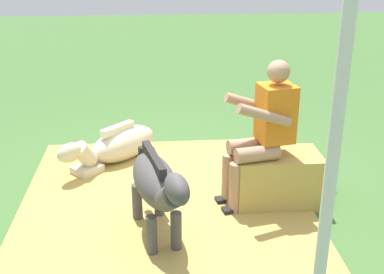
{
  "coord_description": "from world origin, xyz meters",
  "views": [
    {
      "loc": [
        0.25,
        4.24,
        2.38
      ],
      "look_at": [
        -0.11,
        -0.28,
        0.55
      ],
      "focal_mm": 47.25,
      "sensor_mm": 36.0,
      "label": 1
    }
  ],
  "objects_px": {
    "pony_lying": "(117,145)",
    "soda_bottle": "(329,179)",
    "pony_standing": "(157,184)",
    "hay_bale": "(277,178)",
    "tent_pole_left": "(326,219)",
    "person_seated": "(263,128)"
  },
  "relations": [
    {
      "from": "pony_lying",
      "to": "soda_bottle",
      "type": "distance_m",
      "value": 2.31
    },
    {
      "from": "pony_standing",
      "to": "hay_bale",
      "type": "bearing_deg",
      "value": -153.66
    },
    {
      "from": "tent_pole_left",
      "to": "person_seated",
      "type": "bearing_deg",
      "value": -95.22
    },
    {
      "from": "pony_lying",
      "to": "tent_pole_left",
      "type": "bearing_deg",
      "value": 109.75
    },
    {
      "from": "person_seated",
      "to": "tent_pole_left",
      "type": "bearing_deg",
      "value": 84.78
    },
    {
      "from": "person_seated",
      "to": "pony_lying",
      "type": "bearing_deg",
      "value": -38.19
    },
    {
      "from": "pony_standing",
      "to": "pony_lying",
      "type": "distance_m",
      "value": 1.71
    },
    {
      "from": "pony_lying",
      "to": "soda_bottle",
      "type": "xyz_separation_m",
      "value": [
        -2.14,
        0.86,
        -0.07
      ]
    },
    {
      "from": "hay_bale",
      "to": "person_seated",
      "type": "xyz_separation_m",
      "value": [
        0.16,
        0.02,
        0.52
      ]
    },
    {
      "from": "person_seated",
      "to": "pony_standing",
      "type": "height_order",
      "value": "person_seated"
    },
    {
      "from": "pony_standing",
      "to": "person_seated",
      "type": "bearing_deg",
      "value": -150.89
    },
    {
      "from": "soda_bottle",
      "to": "person_seated",
      "type": "bearing_deg",
      "value": 16.85
    },
    {
      "from": "hay_bale",
      "to": "person_seated",
      "type": "distance_m",
      "value": 0.54
    },
    {
      "from": "pony_standing",
      "to": "tent_pole_left",
      "type": "height_order",
      "value": "tent_pole_left"
    },
    {
      "from": "person_seated",
      "to": "pony_standing",
      "type": "distance_m",
      "value": 1.12
    },
    {
      "from": "pony_standing",
      "to": "pony_lying",
      "type": "bearing_deg",
      "value": -75.23
    },
    {
      "from": "hay_bale",
      "to": "pony_lying",
      "type": "xyz_separation_m",
      "value": [
        1.55,
        -1.07,
        -0.06
      ]
    },
    {
      "from": "pony_standing",
      "to": "pony_lying",
      "type": "height_order",
      "value": "pony_standing"
    },
    {
      "from": "person_seated",
      "to": "pony_lying",
      "type": "height_order",
      "value": "person_seated"
    },
    {
      "from": "person_seated",
      "to": "soda_bottle",
      "type": "height_order",
      "value": "person_seated"
    },
    {
      "from": "person_seated",
      "to": "pony_standing",
      "type": "relative_size",
      "value": 1.04
    },
    {
      "from": "hay_bale",
      "to": "soda_bottle",
      "type": "xyz_separation_m",
      "value": [
        -0.59,
        -0.21,
        -0.13
      ]
    }
  ]
}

